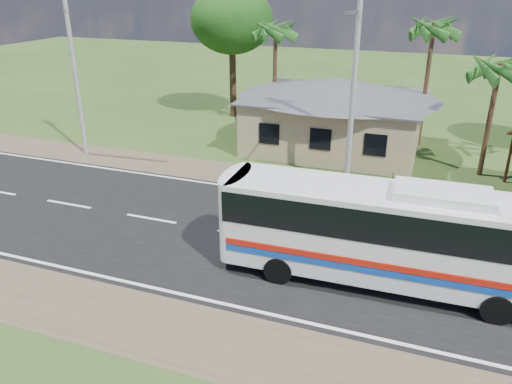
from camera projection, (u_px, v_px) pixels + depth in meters
ground at (245, 236)px, 20.86m from camera, size 120.00×120.00×0.00m
road at (245, 235)px, 20.86m from camera, size 120.00×16.00×0.03m
house at (336, 106)px, 30.71m from camera, size 12.40×10.00×5.00m
utility_poles at (347, 74)px, 23.33m from camera, size 32.80×2.22×11.00m
palm_near at (499, 69)px, 25.08m from camera, size 2.80×2.80×6.70m
palm_mid at (434, 29)px, 29.50m from camera, size 2.80×2.80×8.20m
palm_far at (276, 31)px, 33.29m from camera, size 2.80×2.80×7.70m
tree_behind_house at (232, 20)px, 36.11m from camera, size 6.00×6.00×9.61m
coach_bus at (405, 230)px, 16.66m from camera, size 12.21×2.93×3.77m
motorcycle at (381, 183)px, 24.89m from camera, size 1.97×0.78×1.02m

